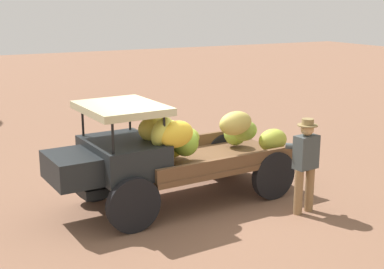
# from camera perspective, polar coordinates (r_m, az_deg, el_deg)

# --- Properties ---
(ground_plane) EXTENTS (60.00, 60.00, 0.00)m
(ground_plane) POSITION_cam_1_polar(r_m,az_deg,el_deg) (9.49, -1.43, -7.68)
(ground_plane) COLOR brown
(truck) EXTENTS (4.54, 1.98, 1.89)m
(truck) POSITION_cam_1_polar(r_m,az_deg,el_deg) (9.28, -2.76, -1.80)
(truck) COLOR black
(truck) RESTS_ON ground
(farmer) EXTENTS (0.52, 0.48, 1.64)m
(farmer) POSITION_cam_1_polar(r_m,az_deg,el_deg) (9.13, 12.04, -2.69)
(farmer) COLOR olive
(farmer) RESTS_ON ground
(wooden_crate) EXTENTS (0.58, 0.62, 0.48)m
(wooden_crate) POSITION_cam_1_polar(r_m,az_deg,el_deg) (11.72, 7.58, -2.29)
(wooden_crate) COLOR olive
(wooden_crate) RESTS_ON ground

